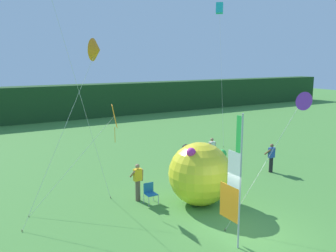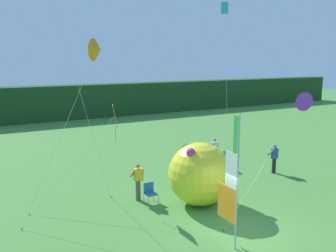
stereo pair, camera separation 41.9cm
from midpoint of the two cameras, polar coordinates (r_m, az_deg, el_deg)
name	(u,v)px [view 1 (the left image)]	position (r m, az deg, el deg)	size (l,w,h in m)	color
ground_plane	(245,234)	(13.94, 11.22, -16.45)	(120.00, 120.00, 0.00)	#478438
distant_treeline	(52,103)	(39.58, -18.17, 3.49)	(80.00, 2.40, 3.61)	#1E421E
banner_flag	(234,183)	(12.32, 9.48, -8.92)	(0.06, 1.03, 4.60)	#B7B7BC
person_near_banner	(138,181)	(16.33, -5.57, -8.71)	(0.55, 0.48, 1.71)	brown
person_mid_field	(271,157)	(21.02, 15.51, -4.78)	(0.55, 0.48, 1.64)	black
person_far_left	(212,151)	(21.50, 6.39, -3.99)	(0.55, 0.48, 1.72)	brown
inflatable_balloon	(200,174)	(15.80, 4.31, -7.54)	(2.76, 2.76, 2.76)	yellow
folding_chair	(150,192)	(16.18, -3.64, -10.37)	(0.51, 0.51, 0.89)	#BCBCC1
kite_cyan_box_1	(220,9)	(29.46, 7.75, 17.96)	(2.17, 3.49, 10.61)	brown
kite_orange_delta_2	(96,50)	(15.50, -12.09, 11.68)	(4.02, 1.67, 7.15)	brown
kite_orange_diamond_3	(112,119)	(15.91, -9.62, 1.05)	(4.03, 0.73, 4.33)	brown
kite_purple_delta_4	(302,101)	(14.41, 19.69, 3.74)	(3.46, 0.86, 5.11)	brown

